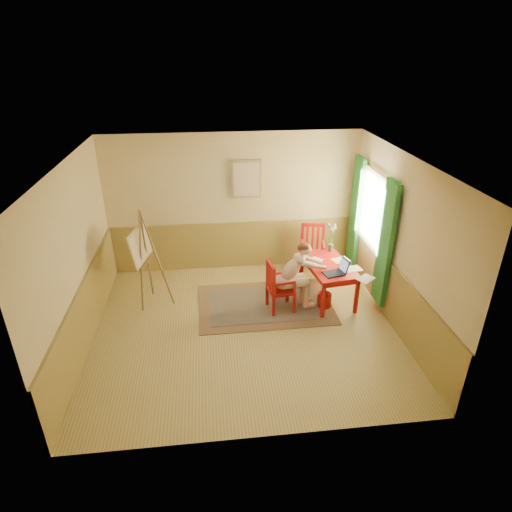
{
  "coord_description": "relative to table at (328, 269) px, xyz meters",
  "views": [
    {
      "loc": [
        -0.51,
        -5.93,
        4.29
      ],
      "look_at": [
        0.25,
        0.55,
        1.05
      ],
      "focal_mm": 30.32,
      "sensor_mm": 36.0,
      "label": 1
    }
  ],
  "objects": [
    {
      "name": "papers",
      "position": [
        0.22,
        -0.12,
        0.09
      ],
      "size": [
        1.06,
        1.09,
        0.0
      ],
      "color": "white",
      "rests_on": "table"
    },
    {
      "name": "laptop",
      "position": [
        0.05,
        -0.33,
        0.14
      ],
      "size": [
        0.46,
        0.34,
        0.25
      ],
      "color": "#1E2338",
      "rests_on": "table"
    },
    {
      "name": "figure",
      "position": [
        -0.65,
        -0.2,
        0.06
      ],
      "size": [
        0.96,
        0.48,
        1.26
      ],
      "color": "beige",
      "rests_on": "room"
    },
    {
      "name": "easel",
      "position": [
        -3.26,
        0.29,
        0.44
      ],
      "size": [
        0.67,
        0.81,
        1.81
      ],
      "color": "olive",
      "rests_on": "room"
    },
    {
      "name": "wall_portrait",
      "position": [
        -1.33,
        1.49,
        1.27
      ],
      "size": [
        0.6,
        0.05,
        0.76
      ],
      "color": "tan",
      "rests_on": "room"
    },
    {
      "name": "chair_left",
      "position": [
        -0.95,
        -0.25,
        -0.16
      ],
      "size": [
        0.49,
        0.48,
        0.94
      ],
      "color": "red",
      "rests_on": "room"
    },
    {
      "name": "chair_back",
      "position": [
        -0.06,
        0.94,
        -0.1
      ],
      "size": [
        0.54,
        0.56,
        1.07
      ],
      "color": "red",
      "rests_on": "room"
    },
    {
      "name": "table",
      "position": [
        0.0,
        0.0,
        0.0
      ],
      "size": [
        0.88,
        1.29,
        0.72
      ],
      "color": "red",
      "rests_on": "room"
    },
    {
      "name": "wastebasket",
      "position": [
        -0.11,
        -0.25,
        -0.5
      ],
      "size": [
        0.31,
        0.31,
        0.27
      ],
      "primitive_type": "cylinder",
      "rotation": [
        0.0,
        0.0,
        0.31
      ],
      "color": "#B11A14",
      "rests_on": "room"
    },
    {
      "name": "vase",
      "position": [
        0.18,
        0.55,
        0.34
      ],
      "size": [
        0.19,
        0.27,
        0.54
      ],
      "color": "#3F724C",
      "rests_on": "table"
    },
    {
      "name": "window",
      "position": [
        0.84,
        0.38,
        0.71
      ],
      "size": [
        0.12,
        2.01,
        2.2
      ],
      "color": "white",
      "rests_on": "room"
    },
    {
      "name": "rug",
      "position": [
        -1.15,
        -0.06,
        -0.62
      ],
      "size": [
        2.41,
        1.62,
        0.02
      ],
      "color": "#8C7251",
      "rests_on": "room"
    },
    {
      "name": "wainscot",
      "position": [
        -1.58,
        0.08,
        -0.13
      ],
      "size": [
        5.0,
        4.5,
        1.0
      ],
      "color": "#A18740",
      "rests_on": "room"
    },
    {
      "name": "room",
      "position": [
        -1.58,
        -0.72,
        0.77
      ],
      "size": [
        5.04,
        4.54,
        2.84
      ],
      "color": "tan",
      "rests_on": "ground"
    }
  ]
}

